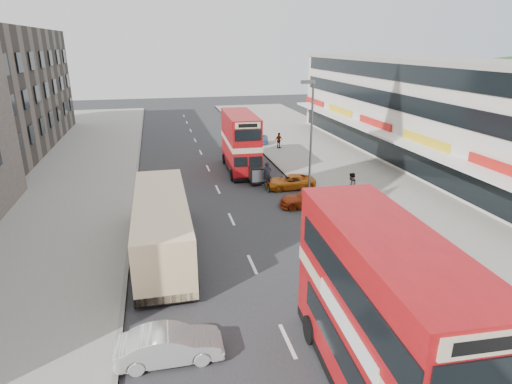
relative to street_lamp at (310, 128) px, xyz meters
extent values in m
plane|color=#28282B|center=(-6.52, -18.00, -4.78)|extent=(160.00, 160.00, 0.00)
cube|color=#28282B|center=(-6.52, 2.00, -4.78)|extent=(12.00, 90.00, 0.01)
cube|color=gray|center=(5.48, 2.00, -4.71)|extent=(12.00, 90.00, 0.15)
cube|color=gray|center=(-18.52, 2.00, -4.71)|extent=(12.00, 90.00, 0.15)
cube|color=gray|center=(-12.62, 2.00, -4.71)|extent=(0.20, 90.00, 0.16)
cube|color=gray|center=(-0.42, 2.00, -4.71)|extent=(0.20, 90.00, 0.16)
cube|color=beige|center=(13.48, 4.00, -0.28)|extent=(8.00, 46.00, 9.00)
cube|color=black|center=(9.43, 4.00, -3.18)|extent=(0.10, 44.00, 2.40)
cube|color=gray|center=(13.48, 4.00, 4.32)|extent=(8.20, 46.20, 0.40)
cube|color=white|center=(8.58, 4.00, -1.78)|extent=(1.80, 44.00, 0.20)
cylinder|color=slate|center=(0.08, 0.00, -0.78)|extent=(0.16, 0.16, 8.00)
cube|color=slate|center=(-0.32, 0.00, 3.22)|extent=(1.00, 0.20, 0.25)
cube|color=black|center=(-4.59, -18.91, -4.42)|extent=(3.09, 8.53, 0.37)
cube|color=maroon|center=(-4.59, -18.91, -3.16)|extent=(3.07, 8.53, 2.31)
cube|color=beige|center=(-4.59, -18.91, -1.84)|extent=(3.11, 8.58, 0.47)
cube|color=maroon|center=(-4.59, -18.91, -0.58)|extent=(3.07, 8.53, 2.21)
cube|color=maroon|center=(-4.59, -18.91, 0.60)|extent=(3.09, 8.55, 0.26)
cube|color=black|center=(-3.80, 6.74, -4.46)|extent=(2.66, 7.62, 0.33)
cube|color=maroon|center=(-3.80, 6.74, -3.33)|extent=(2.64, 7.62, 2.07)
cube|color=beige|center=(-3.80, 6.74, -2.15)|extent=(2.68, 7.66, 0.42)
cube|color=maroon|center=(-3.80, 6.74, -1.02)|extent=(2.64, 7.62, 1.98)
cube|color=maroon|center=(-3.80, 6.74, 0.05)|extent=(2.66, 7.64, 0.24)
cube|color=black|center=(-3.38, 2.39, -3.94)|extent=(1.17, 1.17, 1.22)
cube|color=black|center=(-10.80, -7.62, -4.36)|extent=(2.68, 10.59, 0.42)
cube|color=beige|center=(-10.80, -7.62, -3.14)|extent=(2.66, 10.59, 2.75)
imported|color=beige|center=(-10.81, -16.00, -4.18)|extent=(3.72, 1.35, 1.22)
imported|color=#A33310|center=(-0.94, -3.01, -4.18)|extent=(4.33, 2.24, 1.20)
imported|color=orange|center=(-1.10, 1.00, -4.25)|extent=(3.87, 1.85, 1.06)
imported|color=#5781AF|center=(-1.30, 15.68, -4.03)|extent=(4.44, 1.85, 1.50)
imported|color=gray|center=(2.13, -2.72, -3.65)|extent=(0.87, 0.77, 1.97)
imported|color=gray|center=(1.59, 13.49, -3.83)|extent=(1.02, 0.76, 1.62)
imported|color=gray|center=(-2.89, 1.06, -4.32)|extent=(0.70, 1.81, 0.94)
imported|color=#212129|center=(-2.89, 1.06, -3.53)|extent=(0.68, 0.46, 1.80)
camera|label=1|loc=(-10.67, -28.59, 5.70)|focal=29.98mm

